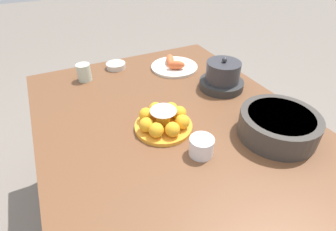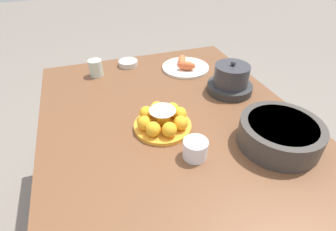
% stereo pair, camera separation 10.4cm
% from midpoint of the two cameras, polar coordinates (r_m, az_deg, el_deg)
% --- Properties ---
extents(ground_plane, '(12.00, 12.00, 0.00)m').
position_cam_midpoint_polar(ground_plane, '(1.62, -1.29, -21.37)').
color(ground_plane, slate).
extents(dining_table, '(1.36, 1.06, 0.71)m').
position_cam_midpoint_polar(dining_table, '(1.14, -1.71, -4.16)').
color(dining_table, brown).
rests_on(dining_table, ground_plane).
extents(cake_plate, '(0.23, 0.23, 0.09)m').
position_cam_midpoint_polar(cake_plate, '(1.02, -3.88, -1.18)').
color(cake_plate, gold).
rests_on(cake_plate, dining_table).
extents(serving_bowl, '(0.29, 0.29, 0.10)m').
position_cam_midpoint_polar(serving_bowl, '(1.04, 20.33, -1.96)').
color(serving_bowl, '#3D3833').
rests_on(serving_bowl, dining_table).
extents(sauce_bowl, '(0.11, 0.11, 0.03)m').
position_cam_midpoint_polar(sauce_bowl, '(1.53, -13.24, 10.52)').
color(sauce_bowl, beige).
rests_on(sauce_bowl, dining_table).
extents(seafood_platter, '(0.26, 0.26, 0.06)m').
position_cam_midpoint_polar(seafood_platter, '(1.49, -0.74, 10.77)').
color(seafood_platter, silver).
rests_on(seafood_platter, dining_table).
extents(cup_near, '(0.07, 0.07, 0.09)m').
position_cam_midpoint_polar(cup_near, '(1.44, -19.85, 8.77)').
color(cup_near, beige).
rests_on(cup_near, dining_table).
extents(cup_far, '(0.09, 0.09, 0.07)m').
position_cam_midpoint_polar(cup_far, '(0.91, 4.22, -6.80)').
color(cup_far, white).
rests_on(cup_far, dining_table).
extents(warming_pot, '(0.21, 0.21, 0.16)m').
position_cam_midpoint_polar(warming_pot, '(1.29, 9.47, 8.25)').
color(warming_pot, '#2D2D2D').
rests_on(warming_pot, dining_table).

